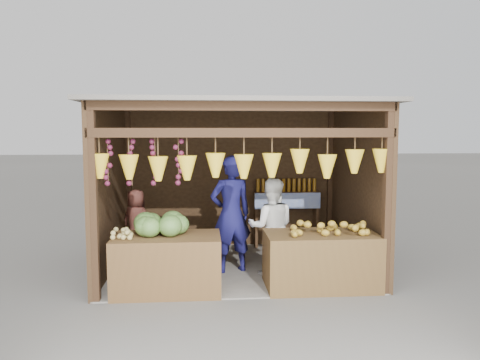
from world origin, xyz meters
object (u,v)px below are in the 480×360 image
Objects in this scene: counter_left at (167,264)px; vendor_seated at (136,222)px; man_standing at (231,214)px; counter_right at (321,260)px; woman_standing at (271,227)px.

vendor_seated reaches higher than counter_left.
man_standing is (0.93, 0.82, 0.53)m from counter_left.
counter_left is 1.42× the size of vendor_seated.
counter_left is 2.17m from counter_right.
man_standing is at bearing 41.51° from counter_left.
woman_standing is at bearing 145.63° from man_standing.
vendor_seated is (-0.56, 1.05, 0.39)m from counter_left.
vendor_seated is (-1.49, 0.23, -0.14)m from man_standing.
counter_left is at bearing 29.44° from woman_standing.
man_standing is (-1.23, 0.81, 0.54)m from counter_right.
man_standing is 1.52m from vendor_seated.
man_standing reaches higher than counter_right.
vendor_seated is (-2.73, 1.04, 0.40)m from counter_right.
counter_left reaches higher than counter_right.
counter_left is at bearing 23.29° from man_standing.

